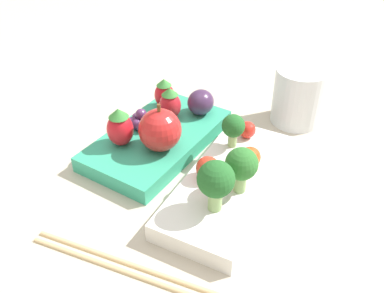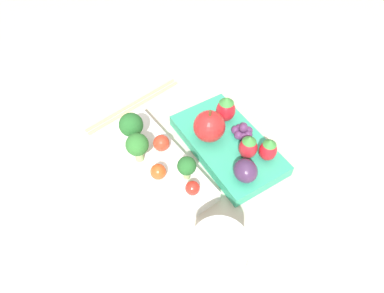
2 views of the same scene
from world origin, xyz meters
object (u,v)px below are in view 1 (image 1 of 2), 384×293
Objects in this scene: cherry_tomato_2 at (208,168)px; strawberry_1 at (170,104)px; bento_box_fruit at (158,139)px; grape_cluster at (142,120)px; strawberry_2 at (120,127)px; plum at (201,102)px; cherry_tomato_0 at (250,157)px; strawberry_0 at (164,93)px; broccoli_floret_1 at (241,165)px; bento_box_savoury at (231,184)px; broccoli_floret_0 at (233,127)px; drinking_cup at (299,96)px; chopsticks_pair at (125,266)px; apple at (160,130)px; broccoli_floret_2 at (216,181)px; cherry_tomato_1 at (247,130)px.

cherry_tomato_2 is 0.60× the size of strawberry_1.
bento_box_fruit is at bearing 13.02° from strawberry_1.
grape_cluster reaches higher than bento_box_fruit.
strawberry_2 reaches higher than plum.
strawberry_0 is at bearing -106.85° from cherry_tomato_0.
broccoli_floret_1 is 1.25× the size of strawberry_0.
cherry_tomato_0 is at bearing 168.70° from bento_box_savoury.
bento_box_savoury is at bearing 63.34° from strawberry_0.
broccoli_floret_0 reaches higher than cherry_tomato_2.
drinking_cup is 0.40× the size of chopsticks_pair.
bento_box_savoury is 3.69× the size of apple.
plum reaches higher than grape_cluster.
grape_cluster is at bearing -87.32° from cherry_tomato_0.
broccoli_floret_0 is 0.14m from drinking_cup.
broccoli_floret_2 is 2.17× the size of cherry_tomato_2.
cherry_tomato_1 is 0.14m from grape_cluster.
cherry_tomato_2 is 0.44× the size of apple.
strawberry_0 is (-0.10, -0.14, 0.01)m from cherry_tomato_2.
cherry_tomato_2 is at bearing 92.82° from strawberry_2.
strawberry_2 reaches higher than broccoli_floret_0.
broccoli_floret_0 is 0.14m from strawberry_2.
grape_cluster is at bearing -102.15° from broccoli_floret_1.
cherry_tomato_1 is 0.12m from apple.
drinking_cup reaches higher than chopsticks_pair.
broccoli_floret_2 reaches higher than broccoli_floret_1.
apple is at bearing -100.93° from cherry_tomato_2.
broccoli_floret_2 reaches higher than strawberry_0.
chopsticks_pair is (0.14, -0.05, -0.06)m from broccoli_floret_1.
cherry_tomato_1 is 0.16m from strawberry_2.
cherry_tomato_0 is at bearing 59.24° from broccoli_floret_0.
cherry_tomato_2 is at bearing -5.16° from drinking_cup.
bento_box_fruit is 5.87× the size of grape_cluster.
strawberry_1 is 0.25m from chopsticks_pair.
strawberry_0 is at bearing -74.65° from plum.
cherry_tomato_2 is 0.13m from strawberry_2.
apple is at bearing -73.72° from cherry_tomato_0.
cherry_tomato_2 is 0.34× the size of drinking_cup.
strawberry_1 is at bearing -39.70° from plum.
strawberry_0 is 0.19m from drinking_cup.
plum reaches higher than cherry_tomato_1.
bento_box_savoury is at bearing -11.30° from cherry_tomato_0.
plum is (-0.10, -0.01, -0.01)m from apple.
cherry_tomato_2 reaches higher than cherry_tomato_0.
strawberry_1 is at bearing -116.33° from broccoli_floret_1.
bento_box_fruit is 0.12m from cherry_tomato_2.
apple is 0.06m from grape_cluster.
bento_box_savoury is 0.16m from strawberry_2.
broccoli_floret_1 is 2.00× the size of cherry_tomato_2.
drinking_cup is (-0.17, 0.15, 0.01)m from grape_cluster.
broccoli_floret_0 is 0.07m from cherry_tomato_2.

